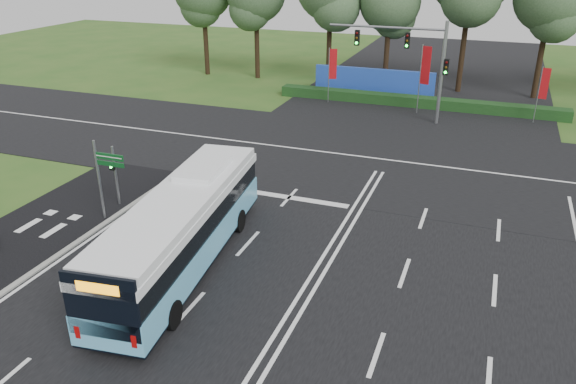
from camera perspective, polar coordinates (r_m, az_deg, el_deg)
name	(u,v)px	position (r m, az deg, el deg)	size (l,w,h in m)	color
ground	(323,258)	(22.87, 3.53, -6.75)	(120.00, 120.00, 0.00)	#2B531B
road_main	(323,258)	(22.86, 3.53, -6.70)	(20.00, 120.00, 0.04)	black
road_cross	(383,160)	(33.45, 9.66, 3.26)	(120.00, 14.00, 0.05)	black
bike_path	(24,239)	(26.71, -25.25, -4.33)	(5.00, 18.00, 0.06)	black
kerb_strip	(69,248)	(25.14, -21.35, -5.33)	(0.25, 18.00, 0.12)	gray
city_bus	(183,228)	(21.85, -10.64, -3.65)	(3.83, 11.88, 3.35)	#5EB1DA
pedestrian_signal	(115,174)	(27.87, -17.16, 1.78)	(0.26, 0.40, 3.00)	gray
street_sign	(104,171)	(26.19, -18.18, 2.03)	(1.48, 0.11, 3.80)	gray
banner_flag_left	(332,67)	(44.75, 4.49, 12.52)	(0.61, 0.26, 4.33)	gray
banner_flag_mid	(424,70)	(42.57, 13.65, 11.98)	(0.72, 0.27, 5.08)	gray
banner_flag_right	(543,87)	(42.99, 24.48, 9.72)	(0.59, 0.13, 3.99)	gray
traffic_light_gantry	(417,55)	(40.34, 12.93, 13.40)	(8.41, 0.28, 7.00)	gray
hedge	(417,102)	(45.15, 12.94, 8.93)	(22.00, 1.20, 0.80)	#133413
blue_hoarding	(374,82)	(48.03, 8.69, 11.00)	(10.00, 0.30, 2.20)	#2046B1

